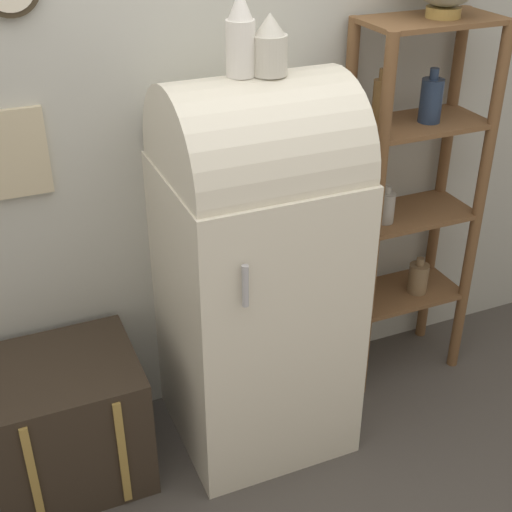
% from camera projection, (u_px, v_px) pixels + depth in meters
% --- Properties ---
extents(ground_plane, '(12.00, 12.00, 0.00)m').
position_uv_depth(ground_plane, '(277.00, 458.00, 2.98)').
color(ground_plane, '#4C4742').
extents(wall_back, '(7.00, 0.09, 2.70)m').
position_uv_depth(wall_back, '(220.00, 104.00, 2.76)').
color(wall_back, '#B7B7AD').
rests_on(wall_back, ground_plane).
extents(refrigerator, '(0.67, 0.68, 1.55)m').
position_uv_depth(refrigerator, '(256.00, 265.00, 2.75)').
color(refrigerator, silver).
rests_on(refrigerator, ground_plane).
extents(suitcase_trunk, '(0.58, 0.51, 0.54)m').
position_uv_depth(suitcase_trunk, '(67.00, 421.00, 2.78)').
color(suitcase_trunk, '#33281E').
rests_on(suitcase_trunk, ground_plane).
extents(shelf_unit, '(0.57, 0.32, 1.65)m').
position_uv_depth(shelf_unit, '(411.00, 191.00, 3.08)').
color(shelf_unit, brown).
rests_on(shelf_unit, ground_plane).
extents(vase_left, '(0.10, 0.10, 0.28)m').
position_uv_depth(vase_left, '(240.00, 36.00, 2.32)').
color(vase_left, white).
rests_on(vase_left, refrigerator).
extents(vase_center, '(0.12, 0.12, 0.20)m').
position_uv_depth(vase_center, '(270.00, 46.00, 2.35)').
color(vase_center, beige).
rests_on(vase_center, refrigerator).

